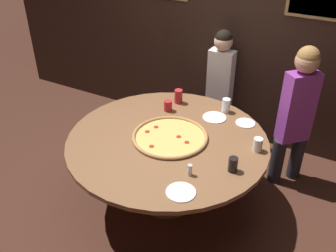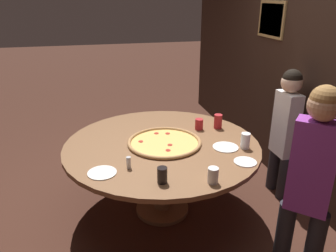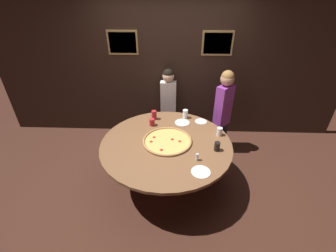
{
  "view_description": "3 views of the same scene",
  "coord_description": "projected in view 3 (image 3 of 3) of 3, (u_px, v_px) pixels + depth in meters",
  "views": [
    {
      "loc": [
        1.33,
        -2.41,
        2.61
      ],
      "look_at": [
        -0.0,
        0.01,
        0.86
      ],
      "focal_mm": 40.0,
      "sensor_mm": 36.0,
      "label": 1
    },
    {
      "loc": [
        2.67,
        -0.6,
        2.01
      ],
      "look_at": [
        0.1,
        0.03,
        0.95
      ],
      "focal_mm": 35.0,
      "sensor_mm": 36.0,
      "label": 2
    },
    {
      "loc": [
        0.12,
        -2.49,
        2.54
      ],
      "look_at": [
        0.02,
        0.1,
        0.95
      ],
      "focal_mm": 24.0,
      "sensor_mm": 36.0,
      "label": 3
    }
  ],
  "objects": [
    {
      "name": "ground_plane",
      "position": [
        166.0,
        181.0,
        3.46
      ],
      "size": [
        24.0,
        24.0,
        0.0
      ],
      "primitive_type": "plane",
      "color": "#422319"
    },
    {
      "name": "back_wall",
      "position": [
        170.0,
        68.0,
        4.04
      ],
      "size": [
        6.4,
        0.08,
        2.6
      ],
      "color": "black",
      "rests_on": "ground_plane"
    },
    {
      "name": "dining_table",
      "position": [
        166.0,
        149.0,
        3.13
      ],
      "size": [
        1.79,
        1.79,
        0.74
      ],
      "color": "brown",
      "rests_on": "ground_plane"
    },
    {
      "name": "giant_pizza",
      "position": [
        167.0,
        141.0,
        3.08
      ],
      "size": [
        0.68,
        0.68,
        0.03
      ],
      "color": "#EAB75B",
      "rests_on": "dining_table"
    },
    {
      "name": "drink_cup_far_right",
      "position": [
        185.0,
        114.0,
        3.61
      ],
      "size": [
        0.08,
        0.08,
        0.14
      ],
      "primitive_type": "cylinder",
      "color": "white",
      "rests_on": "dining_table"
    },
    {
      "name": "drink_cup_far_left",
      "position": [
        152.0,
        122.0,
        3.42
      ],
      "size": [
        0.08,
        0.08,
        0.11
      ],
      "primitive_type": "cylinder",
      "color": "#B22328",
      "rests_on": "dining_table"
    },
    {
      "name": "drink_cup_beside_pizza",
      "position": [
        154.0,
        115.0,
        3.58
      ],
      "size": [
        0.08,
        0.08,
        0.15
      ],
      "primitive_type": "cylinder",
      "color": "#B22328",
      "rests_on": "dining_table"
    },
    {
      "name": "drink_cup_by_shaker",
      "position": [
        217.0,
        146.0,
        2.89
      ],
      "size": [
        0.07,
        0.07,
        0.12
      ],
      "primitive_type": "cylinder",
      "color": "black",
      "rests_on": "dining_table"
    },
    {
      "name": "drink_cup_centre_back",
      "position": [
        220.0,
        132.0,
        3.19
      ],
      "size": [
        0.08,
        0.08,
        0.12
      ],
      "primitive_type": "cylinder",
      "color": "white",
      "rests_on": "dining_table"
    },
    {
      "name": "white_plate_near_front",
      "position": [
        201.0,
        172.0,
        2.57
      ],
      "size": [
        0.22,
        0.22,
        0.01
      ],
      "primitive_type": "cylinder",
      "color": "white",
      "rests_on": "dining_table"
    },
    {
      "name": "white_plate_left_side",
      "position": [
        182.0,
        123.0,
        3.51
      ],
      "size": [
        0.23,
        0.23,
        0.01
      ],
      "primitive_type": "cylinder",
      "color": "white",
      "rests_on": "dining_table"
    },
    {
      "name": "white_plate_beside_cup",
      "position": [
        201.0,
        121.0,
        3.54
      ],
      "size": [
        0.19,
        0.19,
        0.01
      ],
      "primitive_type": "cylinder",
      "color": "white",
      "rests_on": "dining_table"
    },
    {
      "name": "condiment_shaker",
      "position": [
        197.0,
        157.0,
        2.73
      ],
      "size": [
        0.04,
        0.04,
        0.1
      ],
      "color": "silver",
      "rests_on": "dining_table"
    },
    {
      "name": "diner_far_left",
      "position": [
        168.0,
        100.0,
        4.15
      ],
      "size": [
        0.34,
        0.2,
        1.36
      ],
      "rotation": [
        0.0,
        0.0,
        3.13
      ],
      "color": "#232328",
      "rests_on": "ground_plane"
    },
    {
      "name": "diner_far_right",
      "position": [
        223.0,
        108.0,
        3.75
      ],
      "size": [
        0.35,
        0.36,
        1.47
      ],
      "rotation": [
        0.0,
        0.0,
        -2.35
      ],
      "color": "#232328",
      "rests_on": "ground_plane"
    }
  ]
}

